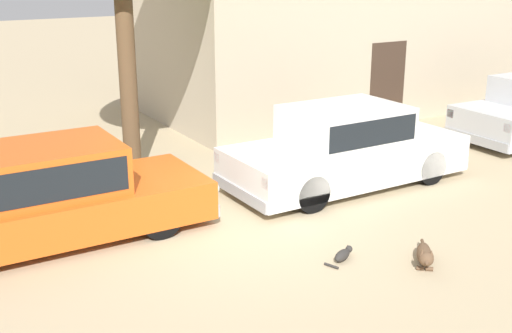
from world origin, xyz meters
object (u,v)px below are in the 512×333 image
at_px(parked_sedan_second, 345,146).
at_px(stray_cat, 343,255).
at_px(parked_sedan_nearest, 49,194).
at_px(stray_dog_spotted, 425,255).

distance_m(parked_sedan_second, stray_cat, 3.33).
distance_m(parked_sedan_nearest, stray_dog_spotted, 5.49).
bearing_deg(stray_dog_spotted, parked_sedan_second, -158.15).
bearing_deg(parked_sedan_second, parked_sedan_nearest, 176.57).
relative_size(parked_sedan_nearest, stray_cat, 8.68).
bearing_deg(parked_sedan_nearest, parked_sedan_second, -3.02).
height_order(parked_sedan_second, stray_cat, parked_sedan_second).
xyz_separation_m(stray_dog_spotted, stray_cat, (-0.87, 0.69, -0.06)).
distance_m(parked_sedan_nearest, stray_cat, 4.39).
xyz_separation_m(parked_sedan_nearest, parked_sedan_second, (5.32, -0.27, 0.02)).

